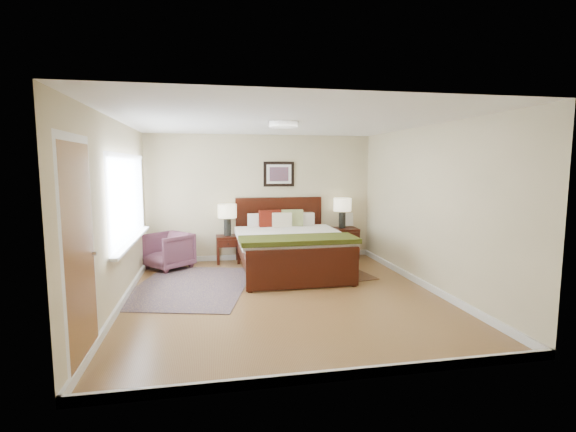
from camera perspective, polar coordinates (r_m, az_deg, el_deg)
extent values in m
plane|color=brown|center=(6.21, -0.61, -10.81)|extent=(5.00, 5.00, 0.00)
cube|color=beige|center=(8.41, -3.64, 2.53)|extent=(4.50, 0.04, 2.50)
cube|color=beige|center=(3.54, 6.56, -3.54)|extent=(4.50, 0.04, 2.50)
cube|color=beige|center=(5.98, -22.36, 0.25)|extent=(0.04, 5.00, 2.50)
cube|color=beige|center=(6.72, 18.62, 1.08)|extent=(0.04, 5.00, 2.50)
cube|color=white|center=(5.95, -0.64, 12.80)|extent=(4.50, 5.00, 0.02)
cube|color=silver|center=(6.65, -21.05, 2.22)|extent=(0.02, 2.72, 1.32)
cube|color=silver|center=(6.65, -20.93, 2.23)|extent=(0.01, 2.60, 1.20)
cube|color=silver|center=(6.72, -20.40, -3.13)|extent=(0.10, 2.72, 0.04)
cube|color=silver|center=(4.32, -26.67, -4.51)|extent=(0.01, 1.00, 2.18)
cube|color=brown|center=(4.32, -26.52, -5.03)|extent=(0.01, 0.90, 2.10)
cylinder|color=#999999|center=(4.69, -24.94, -4.69)|extent=(0.04, 0.04, 0.04)
cylinder|color=white|center=(5.94, -0.64, 12.41)|extent=(0.40, 0.40, 0.07)
cylinder|color=beige|center=(5.95, -0.64, 12.75)|extent=(0.44, 0.44, 0.01)
cube|color=#351308|center=(8.49, -1.23, -1.58)|extent=(1.76, 0.06, 1.23)
cube|color=#351308|center=(6.41, 2.12, -7.19)|extent=(1.76, 0.06, 0.62)
cube|color=#351308|center=(7.35, -6.25, -5.21)|extent=(0.06, 2.21, 0.20)
cube|color=#351308|center=(7.66, 6.40, -4.71)|extent=(0.06, 2.21, 0.20)
cube|color=silver|center=(7.44, 0.21, -3.91)|extent=(1.66, 2.19, 0.24)
cube|color=silver|center=(7.31, 0.36, -2.78)|extent=(1.84, 1.96, 0.11)
cube|color=#373E12|center=(6.67, 1.45, -3.25)|extent=(1.88, 0.70, 0.08)
cube|color=silver|center=(8.18, -3.61, -0.67)|extent=(0.55, 0.18, 0.29)
cube|color=silver|center=(8.31, 1.66, -0.54)|extent=(0.55, 0.18, 0.29)
cube|color=#4E1108|center=(8.07, -2.50, -0.45)|extent=(0.43, 0.17, 0.35)
cube|color=olive|center=(8.15, 0.56, -0.38)|extent=(0.43, 0.16, 0.35)
cube|color=beige|center=(8.03, -0.86, -0.64)|extent=(0.38, 0.13, 0.31)
cube|color=black|center=(8.42, -1.26, 5.75)|extent=(0.62, 0.03, 0.50)
cube|color=silver|center=(8.40, -1.24, 5.75)|extent=(0.50, 0.01, 0.38)
cube|color=#A52D23|center=(8.39, -1.23, 5.74)|extent=(0.38, 0.01, 0.28)
cube|color=#351308|center=(8.22, -8.25, -2.85)|extent=(0.45, 0.40, 0.05)
cube|color=#351308|center=(8.09, -9.54, -4.93)|extent=(0.05, 0.05, 0.49)
cube|color=#351308|center=(8.11, -6.78, -4.85)|extent=(0.05, 0.05, 0.49)
cube|color=#351308|center=(8.43, -9.59, -4.45)|extent=(0.05, 0.05, 0.49)
cube|color=#351308|center=(8.44, -6.95, -4.39)|extent=(0.05, 0.05, 0.49)
cube|color=#351308|center=(8.05, -8.17, -3.77)|extent=(0.39, 0.03, 0.14)
cube|color=#351308|center=(8.62, 7.40, -1.82)|extent=(0.62, 0.47, 0.05)
cube|color=#351308|center=(8.40, 5.97, -4.14)|extent=(0.05, 0.05, 0.57)
cube|color=#351308|center=(8.58, 9.57, -3.97)|extent=(0.05, 0.05, 0.57)
cube|color=#351308|center=(8.78, 5.21, -3.65)|extent=(0.05, 0.05, 0.57)
cube|color=#351308|center=(8.95, 8.67, -3.50)|extent=(0.05, 0.05, 0.57)
cube|color=#351308|center=(8.43, 7.85, -2.71)|extent=(0.56, 0.03, 0.14)
cube|color=#351308|center=(8.70, 7.35, -4.75)|extent=(0.56, 0.41, 0.03)
cube|color=black|center=(8.69, 7.35, -4.56)|extent=(0.23, 0.29, 0.03)
cube|color=black|center=(8.69, 7.36, -4.33)|extent=(0.23, 0.29, 0.03)
cube|color=black|center=(8.68, 7.36, -4.11)|extent=(0.23, 0.29, 0.03)
cube|color=black|center=(8.67, 7.36, -3.88)|extent=(0.23, 0.29, 0.03)
cube|color=black|center=(8.67, 7.37, -3.65)|extent=(0.23, 0.29, 0.03)
cylinder|color=black|center=(8.19, -8.27, -1.54)|extent=(0.14, 0.14, 0.32)
cylinder|color=black|center=(8.16, -8.29, -0.29)|extent=(0.02, 0.02, 0.06)
cylinder|color=#FBEDBF|center=(8.15, -8.31, 0.69)|extent=(0.36, 0.36, 0.26)
cylinder|color=black|center=(8.59, 7.42, -0.56)|extent=(0.14, 0.14, 0.32)
cylinder|color=black|center=(8.57, 7.43, 0.63)|extent=(0.02, 0.02, 0.06)
cylinder|color=#FBEDBF|center=(8.56, 7.45, 1.56)|extent=(0.36, 0.36, 0.26)
imported|color=brown|center=(7.98, -16.07, -4.61)|extent=(1.02, 1.02, 0.67)
cube|color=#0B0D3A|center=(6.81, -13.11, -9.33)|extent=(2.24, 2.75, 0.01)
cube|color=black|center=(7.48, 7.42, -7.73)|extent=(0.98, 1.29, 0.01)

